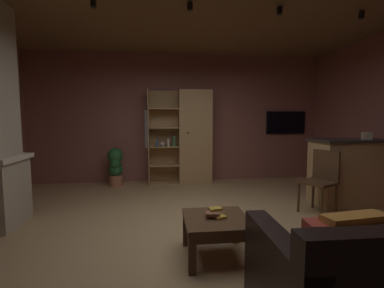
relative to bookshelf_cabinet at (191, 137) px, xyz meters
name	(u,v)px	position (x,y,z in m)	size (l,w,h in m)	color
floor	(196,234)	(-0.24, -2.60, -1.00)	(6.43, 5.69, 0.02)	tan
wall_back	(179,118)	(-0.24, 0.27, 0.41)	(6.55, 0.06, 2.80)	#8E544C
window_pane_back	(162,129)	(-0.62, 0.24, 0.17)	(0.76, 0.01, 0.83)	white
bookshelf_cabinet	(191,137)	(0.00, 0.00, 0.00)	(1.35, 0.41, 2.00)	tan
kitchen_bar_counter	(358,171)	(2.53, -1.77, -0.46)	(1.48, 0.65, 1.06)	tan
tissue_box	(367,136)	(2.57, -1.87, 0.13)	(0.12, 0.12, 0.11)	#BFB299
coffee_table	(216,226)	(-0.10, -3.16, -0.67)	(0.63, 0.64, 0.40)	#4C331E
table_book_0	(220,217)	(-0.07, -3.18, -0.58)	(0.10, 0.11, 0.03)	gold
table_book_1	(212,214)	(-0.14, -3.16, -0.55)	(0.14, 0.11, 0.03)	brown
table_book_2	(215,209)	(-0.10, -3.10, -0.52)	(0.13, 0.08, 0.03)	gold
dining_chair	(321,177)	(1.69, -2.09, -0.46)	(0.56, 0.56, 0.92)	#4C331E
potted_floor_plant	(115,166)	(-1.59, -0.10, -0.57)	(0.32, 0.33, 0.79)	#B77051
wall_mounted_tv	(286,123)	(2.24, 0.21, 0.31)	(0.93, 0.06, 0.52)	black
track_light_spot_1	(93,3)	(-1.42, -2.31, 1.74)	(0.07, 0.07, 0.09)	black
track_light_spot_2	(190,6)	(-0.28, -2.35, 1.74)	(0.07, 0.07, 0.09)	black
track_light_spot_3	(280,11)	(0.86, -2.36, 1.74)	(0.07, 0.07, 0.09)	black
track_light_spot_4	(362,15)	(1.98, -2.35, 1.74)	(0.07, 0.07, 0.09)	black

